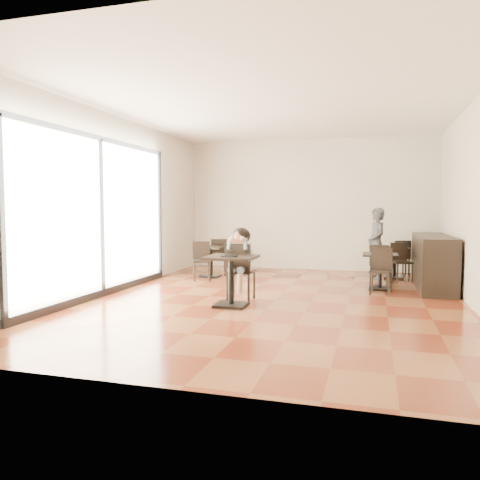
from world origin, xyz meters
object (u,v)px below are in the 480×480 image
(chair_mid_a, at_px, (380,264))
(chair_mid_b, at_px, (381,272))
(chair_left_b, at_px, (202,261))
(chair_back_b, at_px, (402,263))
(cafe_table_left, at_px, (210,262))
(adult_patron, at_px, (376,244))
(cafe_table_back, at_px, (394,263))
(child_chair, at_px, (241,271))
(child, at_px, (241,264))
(child_table, at_px, (231,281))
(cafe_table_mid, at_px, (380,272))
(chair_left_a, at_px, (218,256))
(chair_back_a, at_px, (399,258))

(chair_mid_a, bearing_deg, chair_mid_b, 96.85)
(chair_left_b, bearing_deg, chair_back_b, -10.25)
(chair_back_b, bearing_deg, chair_mid_a, -153.89)
(cafe_table_left, bearing_deg, adult_patron, 10.66)
(cafe_table_left, distance_m, cafe_table_back, 4.01)
(child_chair, relative_size, cafe_table_left, 1.40)
(child, bearing_deg, cafe_table_back, 51.96)
(cafe_table_left, distance_m, chair_left_b, 0.55)
(child_table, relative_size, cafe_table_left, 1.17)
(child_chair, bearing_deg, child_table, 90.00)
(cafe_table_mid, height_order, chair_mid_b, chair_mid_b)
(child_table, relative_size, chair_left_a, 0.97)
(chair_mid_a, xyz_separation_m, chair_back_b, (0.44, 0.48, -0.00))
(cafe_table_back, bearing_deg, cafe_table_mid, -101.01)
(child_chair, relative_size, child, 0.79)
(cafe_table_back, xyz_separation_m, chair_mid_b, (-0.31, -2.13, 0.07))
(chair_left_b, bearing_deg, chair_left_a, 66.32)
(cafe_table_back, bearing_deg, chair_back_b, -76.18)
(chair_mid_a, height_order, chair_left_a, chair_left_a)
(child_chair, xyz_separation_m, chair_mid_a, (2.24, 2.22, -0.07))
(cafe_table_mid, height_order, chair_left_a, chair_left_a)
(child, relative_size, chair_back_a, 1.49)
(chair_left_a, bearing_deg, child_chair, 91.72)
(chair_left_a, bearing_deg, chair_mid_b, 130.74)
(child, bearing_deg, chair_left_a, 115.40)
(chair_left_a, bearing_deg, child, 91.72)
(child_table, relative_size, chair_mid_a, 0.98)
(cafe_table_mid, relative_size, cafe_table_back, 1.00)
(cafe_table_mid, xyz_separation_m, cafe_table_left, (-3.59, 0.62, 0.00))
(child_table, distance_m, chair_back_a, 4.98)
(cafe_table_left, bearing_deg, chair_back_b, 5.85)
(adult_patron, relative_size, chair_back_b, 1.90)
(cafe_table_mid, xyz_separation_m, chair_left_a, (-3.59, 1.17, 0.07))
(child_table, height_order, adult_patron, adult_patron)
(cafe_table_mid, xyz_separation_m, chair_left_b, (-3.59, 0.07, 0.07))
(chair_mid_a, distance_m, chair_left_a, 3.64)
(child_table, relative_size, cafe_table_mid, 1.18)
(chair_mid_a, height_order, chair_left_b, chair_left_b)
(chair_back_a, bearing_deg, chair_left_b, 3.95)
(child_table, distance_m, child, 0.59)
(chair_mid_a, bearing_deg, child_chair, 51.66)
(child_table, xyz_separation_m, cafe_table_back, (2.55, 3.81, -0.06))
(cafe_table_left, bearing_deg, chair_left_b, -90.00)
(cafe_table_left, height_order, chair_mid_a, chair_mid_a)
(chair_mid_a, height_order, chair_back_b, chair_mid_a)
(cafe_table_left, bearing_deg, chair_mid_b, -18.03)
(cafe_table_left, relative_size, cafe_table_back, 1.01)
(child_table, height_order, cafe_table_back, child_table)
(chair_left_b, bearing_deg, child_chair, -75.92)
(cafe_table_mid, height_order, chair_mid_a, chair_mid_a)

